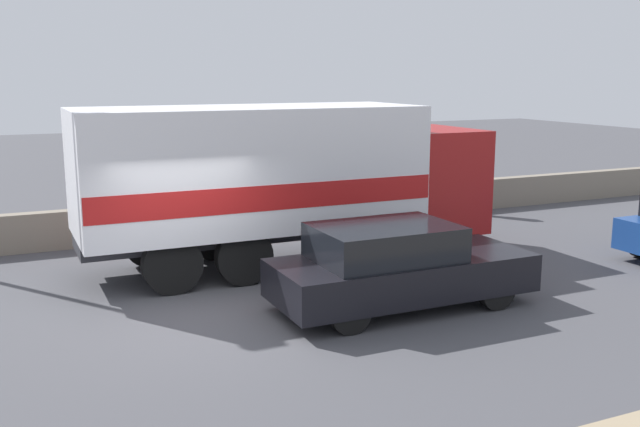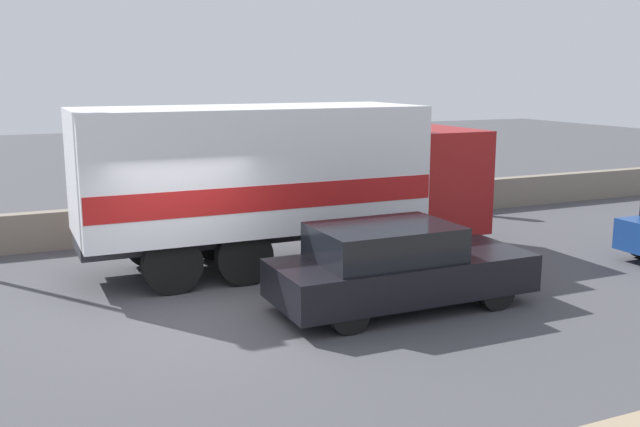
# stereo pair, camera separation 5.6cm
# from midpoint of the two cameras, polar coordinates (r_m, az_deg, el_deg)

# --- Properties ---
(ground_plane) EXTENTS (80.00, 80.00, 0.00)m
(ground_plane) POSITION_cam_midpoint_polar(r_m,az_deg,el_deg) (11.84, -9.17, -8.40)
(ground_plane) COLOR #47474C
(stone_wall_backdrop) EXTENTS (60.00, 0.35, 0.88)m
(stone_wall_backdrop) POSITION_cam_midpoint_polar(r_m,az_deg,el_deg) (17.46, -14.57, -0.77)
(stone_wall_backdrop) COLOR gray
(stone_wall_backdrop) RESTS_ON ground_plane
(box_truck) EXTENTS (8.52, 2.60, 3.29)m
(box_truck) POSITION_cam_midpoint_polar(r_m,az_deg,el_deg) (14.59, -3.32, 3.01)
(box_truck) COLOR maroon
(box_truck) RESTS_ON ground_plane
(car_hatchback) EXTENTS (4.47, 1.78, 1.47)m
(car_hatchback) POSITION_cam_midpoint_polar(r_m,az_deg,el_deg) (12.12, 6.07, -4.22)
(car_hatchback) COLOR black
(car_hatchback) RESTS_ON ground_plane
(pedestrian) EXTENTS (0.38, 0.38, 1.73)m
(pedestrian) POSITION_cam_midpoint_polar(r_m,az_deg,el_deg) (20.49, 12.62, 2.34)
(pedestrian) COLOR slate
(pedestrian) RESTS_ON ground_plane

